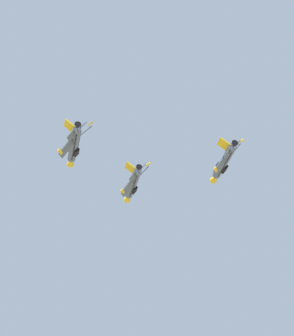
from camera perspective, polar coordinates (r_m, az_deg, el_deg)
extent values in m
cylinder|color=#4C5666|center=(151.44, -1.18, -1.29)|extent=(2.06, 12.05, 1.70)
cube|color=#232833|center=(151.36, -1.04, -1.40)|extent=(1.49, 10.11, 1.39)
cone|color=yellow|center=(157.68, -1.62, -2.51)|extent=(1.64, 2.45, 1.56)
cone|color=black|center=(145.62, -0.72, -0.05)|extent=(1.41, 1.64, 1.36)
ellipsoid|color=#192333|center=(153.84, -1.53, -1.61)|extent=(1.64, 3.24, 1.54)
cube|color=black|center=(153.18, -1.08, -1.85)|extent=(1.40, 2.24, 1.38)
cube|color=#4C5666|center=(148.72, -1.65, -1.65)|extent=(3.26, 2.90, 3.47)
cube|color=yellow|center=(146.80, -2.07, -1.99)|extent=(1.18, 1.67, 0.59)
cube|color=#4C5666|center=(151.19, -0.44, -0.37)|extent=(3.28, 2.99, 3.47)
cube|color=yellow|center=(151.26, 0.11, 0.34)|extent=(1.25, 1.65, 0.59)
cube|color=#4C5666|center=(146.31, -1.20, -0.75)|extent=(1.96, 2.10, 1.85)
cube|color=#4C5666|center=(147.77, -0.48, 0.01)|extent=(2.02, 2.14, 1.85)
cube|color=yellow|center=(147.62, -1.41, 0.00)|extent=(2.27, 2.66, 1.73)
cylinder|color=#4C5666|center=(138.85, -6.17, 2.01)|extent=(2.06, 12.05, 1.70)
cube|color=#232833|center=(138.72, -6.03, 1.89)|extent=(1.51, 10.11, 1.38)
cone|color=yellow|center=(144.99, -6.44, 0.55)|extent=(1.64, 2.45, 1.56)
cone|color=black|center=(133.16, -5.89, 3.51)|extent=(1.41, 1.64, 1.36)
ellipsoid|color=#192333|center=(141.28, -6.47, 1.61)|extent=(1.64, 3.25, 1.55)
cube|color=black|center=(140.47, -6.01, 1.36)|extent=(1.41, 2.24, 1.38)
cube|color=#4C5666|center=(136.22, -6.80, 1.69)|extent=(3.32, 2.93, 3.42)
cube|color=yellow|center=(134.37, -7.35, 1.39)|extent=(1.19, 1.67, 0.59)
cube|color=#4C5666|center=(138.56, -5.36, 3.01)|extent=(3.34, 3.02, 3.42)
cube|color=yellow|center=(138.62, -4.75, 3.78)|extent=(1.26, 1.65, 0.59)
cube|color=#4C5666|center=(133.85, -6.39, 2.74)|extent=(1.99, 2.11, 1.82)
cube|color=#4C5666|center=(135.25, -5.54, 3.52)|extent=(2.05, 2.16, 1.82)
cube|color=yellow|center=(135.33, -6.55, 3.52)|extent=(2.24, 2.66, 1.77)
cylinder|color=#4C5666|center=(141.71, 6.53, 0.54)|extent=(2.06, 12.05, 1.70)
cube|color=#232833|center=(141.66, 6.68, 0.43)|extent=(1.51, 10.11, 1.38)
cone|color=yellow|center=(147.64, 5.74, -0.83)|extent=(1.64, 2.45, 1.56)
cone|color=black|center=(136.22, 7.34, 1.95)|extent=(1.41, 1.64, 1.36)
ellipsoid|color=#192333|center=(143.94, 6.03, 0.18)|extent=(1.64, 3.25, 1.54)
cube|color=black|center=(143.41, 6.54, -0.08)|extent=(1.40, 2.24, 1.38)
cube|color=#4C5666|center=(138.83, 6.17, 0.20)|extent=(3.30, 2.92, 3.43)
cube|color=yellow|center=(136.74, 5.82, -0.12)|extent=(1.19, 1.67, 0.59)
cube|color=#4C5666|center=(141.79, 7.33, 1.52)|extent=(3.33, 3.01, 3.43)
cube|color=yellow|center=(142.13, 7.92, 2.27)|extent=(1.26, 1.65, 0.59)
cube|color=#4C5666|center=(136.67, 6.79, 1.20)|extent=(1.98, 2.11, 1.83)
cube|color=#4C5666|center=(138.44, 7.48, 1.98)|extent=(2.04, 2.15, 1.83)
cube|color=yellow|center=(137.98, 6.51, 1.99)|extent=(2.25, 2.66, 1.76)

